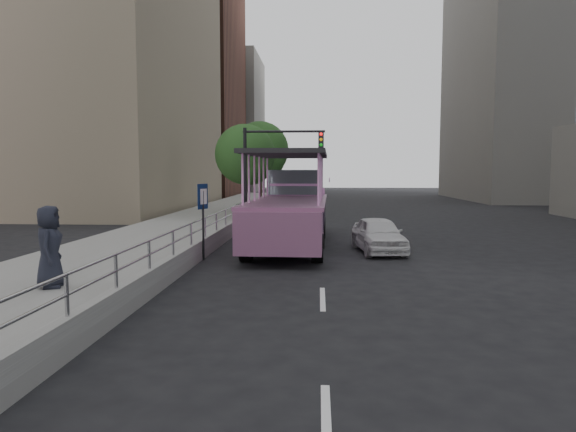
% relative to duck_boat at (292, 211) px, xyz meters
% --- Properties ---
extents(ground, '(160.00, 160.00, 0.00)m').
position_rel_duck_boat_xyz_m(ground, '(0.21, -7.06, -1.37)').
color(ground, black).
extents(sidewalk, '(5.50, 80.00, 0.30)m').
position_rel_duck_boat_xyz_m(sidewalk, '(-5.54, 2.94, -1.22)').
color(sidewalk, gray).
rests_on(sidewalk, ground).
extents(kerb_wall, '(0.24, 30.00, 0.36)m').
position_rel_duck_boat_xyz_m(kerb_wall, '(-2.91, -5.06, -0.89)').
color(kerb_wall, '#ACADA7').
rests_on(kerb_wall, sidewalk).
extents(guardrail, '(0.07, 22.00, 0.71)m').
position_rel_duck_boat_xyz_m(guardrail, '(-2.91, -5.06, -0.23)').
color(guardrail, '#B7B7BC').
rests_on(guardrail, kerb_wall).
extents(duck_boat, '(3.01, 11.20, 3.70)m').
position_rel_duck_boat_xyz_m(duck_boat, '(0.00, 0.00, 0.00)').
color(duck_boat, black).
rests_on(duck_boat, ground).
extents(car, '(1.98, 3.97, 1.30)m').
position_rel_duck_boat_xyz_m(car, '(3.32, -1.91, -0.72)').
color(car, white).
rests_on(car, ground).
extents(pedestrian_far, '(0.84, 1.06, 1.90)m').
position_rel_duck_boat_xyz_m(pedestrian_far, '(-5.08, -9.56, -0.12)').
color(pedestrian_far, '#212431').
rests_on(pedestrian_far, sidewalk).
extents(parking_sign, '(0.23, 0.55, 2.56)m').
position_rel_duck_boat_xyz_m(parking_sign, '(-2.74, -4.06, 0.26)').
color(parking_sign, black).
rests_on(parking_sign, ground).
extents(traffic_signal, '(4.20, 0.32, 5.20)m').
position_rel_duck_boat_xyz_m(traffic_signal, '(-1.49, 5.44, 2.13)').
color(traffic_signal, black).
rests_on(traffic_signal, ground).
extents(street_tree_near, '(3.52, 3.52, 5.72)m').
position_rel_duck_boat_xyz_m(street_tree_near, '(-3.09, 8.87, 2.45)').
color(street_tree_near, '#352418').
rests_on(street_tree_near, ground).
extents(street_tree_far, '(3.97, 3.97, 6.45)m').
position_rel_duck_boat_xyz_m(street_tree_far, '(-2.89, 14.87, 2.93)').
color(street_tree_far, '#352418').
rests_on(street_tree_far, ground).
extents(midrise_brick, '(18.00, 16.00, 26.00)m').
position_rel_duck_boat_xyz_m(midrise_brick, '(-17.79, 40.94, 11.63)').
color(midrise_brick, brown).
rests_on(midrise_brick, ground).
extents(midrise_stone_a, '(20.00, 20.00, 32.00)m').
position_rel_duck_boat_xyz_m(midrise_stone_a, '(26.21, 34.94, 14.63)').
color(midrise_stone_a, slate).
rests_on(midrise_stone_a, ground).
extents(midrise_stone_b, '(16.00, 14.00, 20.00)m').
position_rel_duck_boat_xyz_m(midrise_stone_b, '(-15.79, 56.94, 8.63)').
color(midrise_stone_b, slate).
rests_on(midrise_stone_b, ground).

